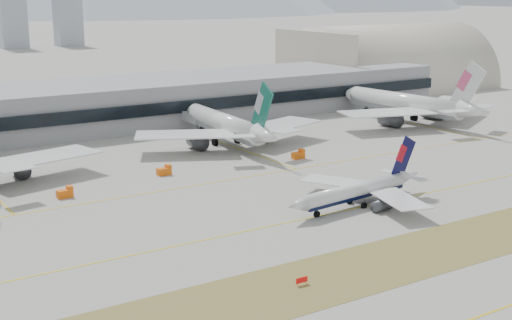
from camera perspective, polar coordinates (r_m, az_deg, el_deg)
ground at (r=150.61m, az=2.13°, el=-4.37°), size 3000.00×3000.00×0.00m
apron_markings at (r=113.60m, az=18.14°, el=-11.22°), size 360.00×122.22×0.06m
taxiing_airliner at (r=157.37m, az=8.27°, el=-2.44°), size 41.04×35.45×13.79m
widebody_cathay at (r=215.64m, az=-2.30°, el=2.74°), size 62.13×60.95×22.20m
widebody_china_air at (r=258.02m, az=12.20°, el=4.35°), size 67.28×66.14×24.09m
terminal at (r=249.46m, az=-13.09°, el=4.25°), size 280.00×43.10×15.00m
hangar at (r=349.08m, az=10.43°, el=5.73°), size 91.00×60.00×60.00m
hold_sign_left at (r=115.86m, az=3.68°, el=-9.57°), size 2.20×0.15×1.35m
gse_b at (r=167.84m, az=-15.01°, el=-2.57°), size 3.55×2.00×2.60m
gse_extra at (r=183.18m, az=-7.33°, el=-0.87°), size 3.55×2.00×2.60m
gse_c at (r=199.61m, az=3.43°, el=0.42°), size 3.55×2.00×2.60m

